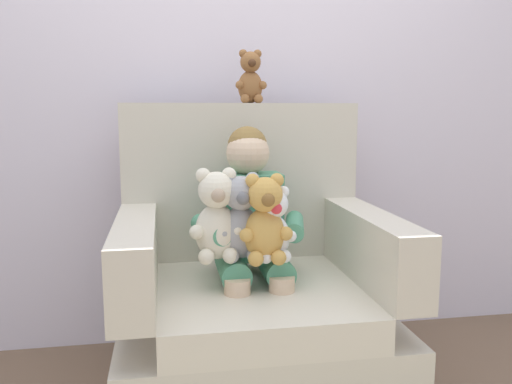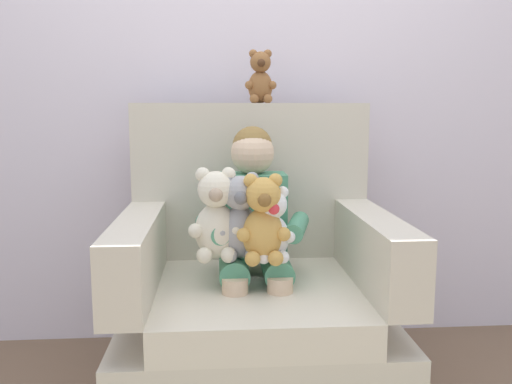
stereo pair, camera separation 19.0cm
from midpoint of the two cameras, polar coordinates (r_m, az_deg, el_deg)
back_wall at (r=2.58m, az=-4.81°, el=13.00°), size 6.00×0.10×2.60m
armchair at (r=2.11m, az=-2.97°, el=-11.98°), size 1.01×0.89×1.14m
seated_child at (r=2.04m, az=-3.25°, el=-3.38°), size 0.45×0.39×0.82m
plush_cream at (r=1.89m, az=-7.14°, el=-2.79°), size 0.20×0.16×0.33m
plush_white at (r=1.88m, az=-1.01°, el=-3.70°), size 0.16×0.13×0.27m
plush_grey at (r=1.89m, az=-4.53°, el=-2.96°), size 0.19×0.15×0.32m
plush_honey at (r=1.85m, az=-1.97°, el=-3.19°), size 0.19×0.15×0.32m
plush_brown_on_backrest at (r=2.30m, az=-3.02°, el=12.12°), size 0.13×0.11×0.23m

